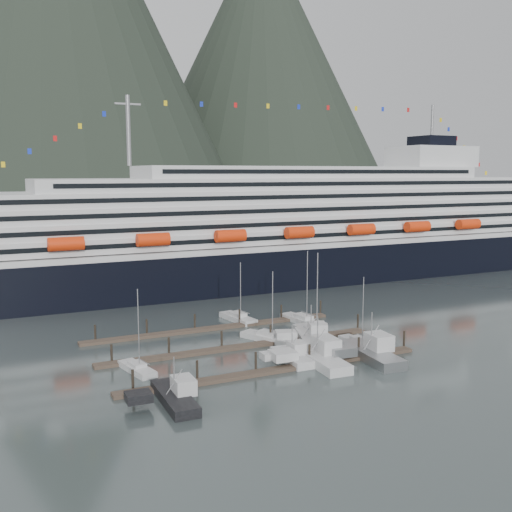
% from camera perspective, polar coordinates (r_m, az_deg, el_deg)
% --- Properties ---
extents(ground, '(1600.00, 1600.00, 0.00)m').
position_cam_1_polar(ground, '(99.40, 1.95, -8.84)').
color(ground, '#465252').
rests_on(ground, ground).
extents(mountains, '(870.00, 440.00, 420.00)m').
position_cam_1_polar(mountains, '(692.99, -18.06, 18.79)').
color(mountains, '#232D21').
rests_on(mountains, ground).
extents(cruise_ship, '(210.00, 30.40, 50.30)m').
position_cam_1_polar(cruise_ship, '(158.65, 2.42, 1.91)').
color(cruise_ship, black).
rests_on(cruise_ship, ground).
extents(dock_near, '(48.18, 2.28, 3.20)m').
position_cam_1_polar(dock_near, '(88.74, 2.10, -10.72)').
color(dock_near, '#48392E').
rests_on(dock_near, ground).
extents(dock_mid, '(48.18, 2.28, 3.20)m').
position_cam_1_polar(dock_mid, '(99.89, -1.40, -8.57)').
color(dock_mid, '#48392E').
rests_on(dock_mid, ground).
extents(dock_far, '(48.18, 2.28, 3.20)m').
position_cam_1_polar(dock_far, '(111.44, -4.16, -6.84)').
color(dock_far, '#48392E').
rests_on(dock_far, ground).
extents(sailboat_a, '(3.96, 8.54, 12.80)m').
position_cam_1_polar(sailboat_a, '(90.06, -11.25, -10.52)').
color(sailboat_a, silver).
rests_on(sailboat_a, ground).
extents(sailboat_c, '(6.86, 10.49, 12.73)m').
position_cam_1_polar(sailboat_c, '(103.88, 1.13, -7.85)').
color(sailboat_c, silver).
rests_on(sailboat_c, ground).
extents(sailboat_d, '(4.33, 12.62, 15.69)m').
position_cam_1_polar(sailboat_d, '(106.43, 5.51, -7.49)').
color(sailboat_d, silver).
rests_on(sailboat_d, ground).
extents(sailboat_f, '(4.23, 10.11, 12.15)m').
position_cam_1_polar(sailboat_f, '(117.50, -1.73, -5.98)').
color(sailboat_f, silver).
rests_on(sailboat_f, ground).
extents(sailboat_g, '(4.38, 11.51, 14.61)m').
position_cam_1_polar(sailboat_g, '(116.03, 4.51, -6.18)').
color(sailboat_g, silver).
rests_on(sailboat_g, ground).
extents(sailboat_h, '(3.08, 8.39, 12.15)m').
position_cam_1_polar(sailboat_h, '(102.77, 9.77, -8.16)').
color(sailboat_h, silver).
rests_on(sailboat_h, ground).
extents(trawler_a, '(8.67, 12.03, 6.53)m').
position_cam_1_polar(trawler_a, '(77.82, -7.87, -13.10)').
color(trawler_a, black).
rests_on(trawler_a, ground).
extents(trawler_b, '(7.26, 9.53, 6.09)m').
position_cam_1_polar(trawler_b, '(93.08, 3.38, -9.50)').
color(trawler_b, silver).
rests_on(trawler_b, ground).
extents(trawler_c, '(10.84, 15.34, 7.75)m').
position_cam_1_polar(trawler_c, '(93.10, 5.75, -9.43)').
color(trawler_c, silver).
rests_on(trawler_c, ground).
extents(trawler_d, '(10.36, 13.98, 8.20)m').
position_cam_1_polar(trawler_d, '(95.64, 10.81, -9.04)').
color(trawler_d, '#919497').
rests_on(trawler_d, ground).
extents(trawler_e, '(9.68, 11.81, 7.30)m').
position_cam_1_polar(trawler_e, '(102.78, 5.17, -7.77)').
color(trawler_e, silver).
rests_on(trawler_e, ground).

